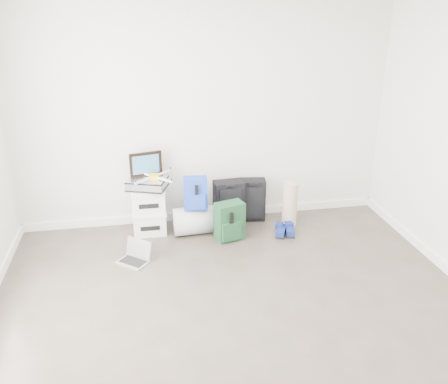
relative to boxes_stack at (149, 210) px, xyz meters
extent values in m
plane|color=#3C362C|center=(0.72, -2.21, -0.29)|extent=(5.00, 5.00, 0.00)
cube|color=silver|center=(0.72, 0.29, 1.06)|extent=(4.50, 0.02, 2.70)
cube|color=white|center=(0.72, 0.28, -0.24)|extent=(4.50, 0.02, 0.10)
cube|color=silver|center=(0.00, 0.00, -0.16)|extent=(0.38, 0.31, 0.25)
cube|color=silver|center=(0.00, 0.00, -0.02)|extent=(0.40, 0.33, 0.04)
cube|color=silver|center=(0.00, 0.00, 0.12)|extent=(0.38, 0.31, 0.25)
cube|color=silver|center=(0.00, 0.00, 0.26)|extent=(0.40, 0.33, 0.04)
cube|color=#B2B2B7|center=(0.00, 0.00, 0.34)|extent=(0.51, 0.44, 0.12)
cube|color=black|center=(0.00, 0.10, 0.55)|extent=(0.38, 0.11, 0.28)
cube|color=#265299|center=(0.00, 0.09, 0.55)|extent=(0.31, 0.07, 0.22)
cube|color=gold|center=(0.08, -0.02, 0.43)|extent=(0.11, 0.11, 0.05)
cube|color=white|center=(0.19, 0.08, 0.43)|extent=(0.23, 0.21, 0.02)
cube|color=white|center=(-0.02, 0.09, 0.43)|extent=(0.21, 0.23, 0.02)
cube|color=white|center=(-0.03, -0.12, 0.43)|extent=(0.23, 0.21, 0.02)
cube|color=white|center=(0.18, -0.13, 0.43)|extent=(0.21, 0.23, 0.02)
cylinder|color=#9B9DA4|center=(0.54, -0.12, -0.12)|extent=(0.55, 0.36, 0.33)
cube|color=#1A31AB|center=(0.54, -0.14, 0.24)|extent=(0.29, 0.19, 0.38)
cube|color=#1A31AB|center=(0.54, -0.23, 0.17)|extent=(0.21, 0.07, 0.18)
cube|color=black|center=(0.98, 0.08, -0.01)|extent=(0.37, 0.23, 0.56)
cube|color=black|center=(0.98, -0.04, -0.01)|extent=(0.27, 0.04, 0.45)
cube|color=black|center=(0.98, -0.04, 0.25)|extent=(0.11, 0.03, 0.02)
cube|color=black|center=(0.91, -0.33, -0.06)|extent=(0.36, 0.27, 0.45)
cube|color=black|center=(0.91, -0.44, -0.14)|extent=(0.24, 0.13, 0.21)
cube|color=black|center=(1.29, 0.15, -0.02)|extent=(0.36, 0.24, 0.53)
cube|color=black|center=(1.29, 0.03, -0.02)|extent=(0.26, 0.06, 0.43)
cube|color=black|center=(1.29, 0.04, 0.23)|extent=(0.12, 0.04, 0.02)
cube|color=black|center=(1.54, -0.35, -0.27)|extent=(0.20, 0.27, 0.02)
cube|color=navy|center=(1.54, -0.35, -0.23)|extent=(0.19, 0.26, 0.06)
cube|color=black|center=(1.65, -0.35, -0.27)|extent=(0.16, 0.27, 0.02)
cube|color=navy|center=(1.65, -0.35, -0.23)|extent=(0.15, 0.26, 0.06)
cylinder|color=tan|center=(1.71, -0.09, -0.01)|extent=(0.18, 0.18, 0.56)
cube|color=silver|center=(-0.21, -0.69, -0.28)|extent=(0.38, 0.37, 0.01)
cube|color=black|center=(-0.21, -0.69, -0.27)|extent=(0.30, 0.29, 0.00)
cube|color=black|center=(-0.14, -0.61, -0.17)|extent=(0.25, 0.21, 0.21)
camera|label=1|loc=(-0.05, -5.19, 2.34)|focal=38.00mm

